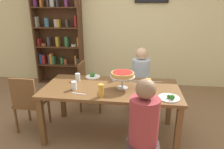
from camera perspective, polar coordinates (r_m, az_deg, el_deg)
The scene contains 20 objects.
ground_plane at distance 3.15m, azimuth -0.25°, elevation -16.15°, with size 12.00×12.00×0.00m, color #846042.
rear_partition at distance 4.79m, azimuth 3.39°, elevation 13.88°, with size 8.00×0.12×2.80m, color beige.
dining_table at distance 2.82m, azimuth -0.27°, elevation -5.15°, with size 1.85×0.88×0.74m.
bookshelf at distance 4.99m, azimuth -14.87°, elevation 10.36°, with size 1.10×0.30×2.21m.
diner_far_right at distance 3.57m, azimuth 7.94°, elevation -2.95°, with size 0.34×0.34×1.15m.
diner_near_right at distance 2.22m, azimuth 8.70°, elevation -17.47°, with size 0.34×0.34×1.15m.
chair_head_west at distance 3.22m, azimuth -22.37°, elevation -6.90°, with size 0.40×0.40×0.87m.
chair_far_left at distance 3.65m, azimuth -6.74°, elevation -2.51°, with size 0.40×0.40×0.87m.
deep_dish_pizza_stand at distance 2.70m, azimuth 2.99°, elevation -0.17°, with size 0.34×0.34×0.23m.
salad_plate_near_diner at distance 2.54m, azimuth 15.86°, elevation -6.26°, with size 0.26×0.26×0.07m.
salad_plate_far_diner at distance 3.19m, azimuth -5.45°, elevation -0.33°, with size 0.23×0.23×0.07m.
beer_glass_amber_tall at distance 2.48m, azimuth -3.08°, elevation -4.51°, with size 0.07×0.07×0.16m, color gold.
beer_glass_amber_short at distance 2.75m, azimuth 10.10°, elevation -2.58°, with size 0.07×0.07×0.14m, color gold.
water_glass_clear_near at distance 3.07m, azimuth -9.63°, elevation -0.69°, with size 0.07×0.07×0.11m, color white.
water_glass_clear_far at distance 2.74m, azimuth -10.64°, elevation -3.04°, with size 0.07×0.07×0.11m, color white.
water_glass_clear_spare at distance 3.01m, azimuth 0.54°, elevation -0.90°, with size 0.06×0.06×0.10m, color white.
cutlery_fork_near at distance 3.03m, azimuth 6.60°, elevation -1.81°, with size 0.18×0.02×0.01m, color silver.
cutlery_knife_near at distance 2.45m, azimuth 10.04°, elevation -7.15°, with size 0.18×0.02×0.01m, color silver.
cutlery_fork_far at distance 3.05m, azimuth 12.28°, elevation -2.01°, with size 0.18×0.02×0.01m, color silver.
cutlery_knife_far at distance 2.62m, azimuth -9.30°, elevation -5.34°, with size 0.18×0.02×0.01m, color silver.
Camera 1 is at (0.35, -2.56, 1.79)m, focal length 32.48 mm.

